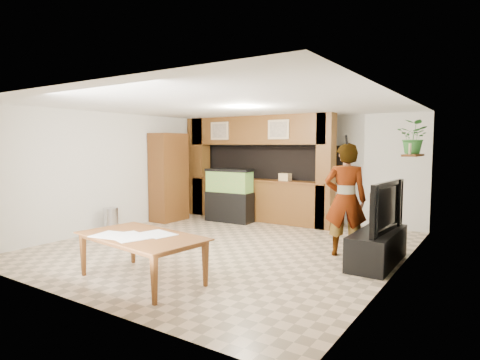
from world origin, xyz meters
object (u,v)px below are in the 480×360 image
Objects in this scene: person at (345,200)px; aquarium at (229,196)px; television at (379,206)px; dining_table at (140,259)px; pantry_cabinet at (169,177)px.

aquarium is at bearing -42.48° from person.
dining_table is at bearing 140.85° from television.
person is 1.05× the size of dining_table.
aquarium is at bearing 116.16° from dining_table.
television is (5.35, -0.90, -0.16)m from pantry_cabinet.
television is at bearing 143.50° from person.
dining_table is (-2.52, -2.68, -0.60)m from television.
aquarium is 4.30m from television.
pantry_cabinet is 4.81m from person.
pantry_cabinet is 1.67× the size of aquarium.
dining_table is at bearing -51.65° from pantry_cabinet.
dining_table is (1.47, -4.27, -0.31)m from aquarium.
pantry_cabinet is 1.18× the size of dining_table.
pantry_cabinet is at bearing -156.21° from aquarium.
person is (3.39, -1.41, 0.33)m from aquarium.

